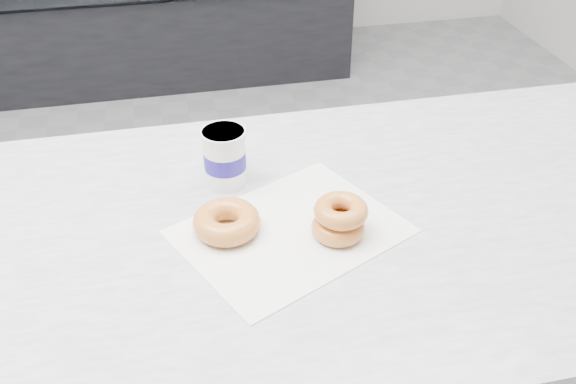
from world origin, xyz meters
name	(u,v)px	position (x,y,z in m)	size (l,w,h in m)	color
ground	(144,350)	(0.00, 0.00, 0.00)	(5.00, 5.00, 0.00)	gray
wax_paper	(290,231)	(0.33, -0.62, 0.90)	(0.34, 0.26, 0.00)	silver
donut_single	(227,222)	(0.23, -0.60, 0.92)	(0.11, 0.11, 0.04)	orange
donut_stack	(340,219)	(0.40, -0.64, 0.93)	(0.12, 0.12, 0.06)	orange
coffee_cup	(225,157)	(0.25, -0.46, 0.95)	(0.09, 0.09, 0.11)	white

